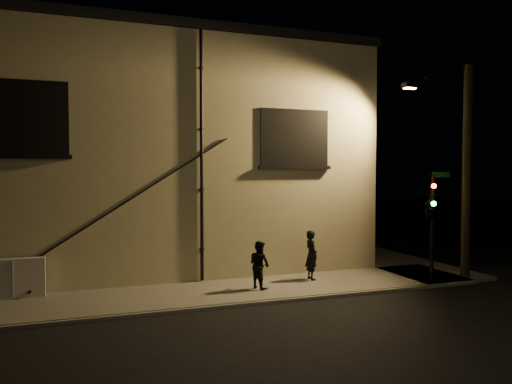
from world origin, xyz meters
name	(u,v)px	position (x,y,z in m)	size (l,w,h in m)	color
ground	(287,302)	(0.00, 0.00, 0.00)	(90.00, 90.00, 0.00)	black
sidewalk	(270,269)	(1.22, 4.39, 0.06)	(21.00, 16.00, 0.12)	#57564F
building	(141,157)	(-3.00, 8.99, 4.40)	(16.20, 12.23, 8.80)	tan
utility_cabinet	(13,278)	(-7.50, 2.70, 0.70)	(1.75, 0.29, 1.15)	#B4B3AB
pedestrian_a	(311,255)	(1.76, 1.93, 0.96)	(0.61, 0.40, 1.68)	black
pedestrian_b	(259,265)	(-0.34, 1.36, 0.87)	(0.73, 0.57, 1.50)	black
traffic_signal	(430,208)	(5.39, 0.39, 2.59)	(1.20, 2.14, 3.66)	black
streetlamp_pole	(464,167)	(7.01, 0.63, 3.95)	(2.03, 1.40, 7.48)	black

